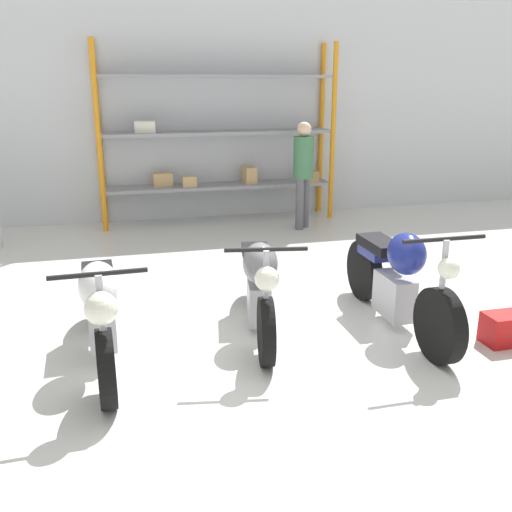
{
  "coord_description": "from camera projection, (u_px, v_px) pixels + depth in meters",
  "views": [
    {
      "loc": [
        -1.23,
        -4.5,
        2.25
      ],
      "look_at": [
        0.0,
        0.4,
        0.7
      ],
      "focal_mm": 40.0,
      "sensor_mm": 36.0,
      "label": 1
    }
  ],
  "objects": [
    {
      "name": "toolbox",
      "position": [
        508.0,
        328.0,
        5.09
      ],
      "size": [
        0.44,
        0.26,
        0.28
      ],
      "color": "red",
      "rests_on": "ground_plane"
    },
    {
      "name": "shelving_rack",
      "position": [
        217.0,
        138.0,
        9.25
      ],
      "size": [
        3.83,
        0.63,
        2.86
      ],
      "color": "orange",
      "rests_on": "ground_plane"
    },
    {
      "name": "motorcycle_grey",
      "position": [
        259.0,
        284.0,
        5.28
      ],
      "size": [
        0.68,
        1.98,
        0.99
      ],
      "rotation": [
        0.0,
        0.0,
        -1.74
      ],
      "color": "black",
      "rests_on": "ground_plane"
    },
    {
      "name": "back_wall",
      "position": [
        186.0,
        110.0,
        9.37
      ],
      "size": [
        30.0,
        0.08,
        3.6
      ],
      "color": "silver",
      "rests_on": "ground_plane"
    },
    {
      "name": "ground_plane",
      "position": [
        267.0,
        343.0,
        5.12
      ],
      "size": [
        30.0,
        30.0,
        0.0
      ],
      "primitive_type": "plane",
      "color": "silver"
    },
    {
      "name": "motorcycle_white",
      "position": [
        101.0,
        308.0,
        4.65
      ],
      "size": [
        0.67,
        2.08,
        1.01
      ],
      "rotation": [
        0.0,
        0.0,
        -1.53
      ],
      "color": "black",
      "rests_on": "ground_plane"
    },
    {
      "name": "person_browsing",
      "position": [
        303.0,
        167.0,
        8.84
      ],
      "size": [
        0.45,
        0.45,
        1.66
      ],
      "rotation": [
        0.0,
        0.0,
        2.34
      ],
      "color": "#595960",
      "rests_on": "ground_plane"
    },
    {
      "name": "motorcycle_blue",
      "position": [
        398.0,
        279.0,
        5.36
      ],
      "size": [
        0.72,
        2.13,
        1.07
      ],
      "rotation": [
        0.0,
        0.0,
        -1.57
      ],
      "color": "black",
      "rests_on": "ground_plane"
    }
  ]
}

